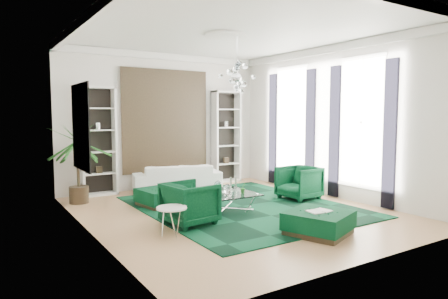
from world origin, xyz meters
TOP-DOWN VIEW (x-y plane):
  - floor at (0.00, 0.00)m, footprint 6.00×7.00m
  - ceiling at (0.00, 0.00)m, footprint 6.00×7.00m
  - wall_back at (0.00, 3.51)m, footprint 6.00×0.02m
  - wall_front at (0.00, -3.51)m, footprint 6.00×0.02m
  - wall_left at (-3.01, 0.00)m, footprint 0.02×7.00m
  - wall_right at (3.01, 0.00)m, footprint 0.02×7.00m
  - crown_molding at (0.00, 0.00)m, footprint 6.00×7.00m
  - ceiling_medallion at (0.00, 0.30)m, footprint 0.90×0.90m
  - tapestry at (0.00, 3.46)m, footprint 2.50×0.06m
  - shelving_left at (-1.95, 3.31)m, footprint 0.90×0.38m
  - shelving_right at (1.95, 3.31)m, footprint 0.90×0.38m
  - painting at (-2.97, 0.60)m, footprint 0.04×1.30m
  - window_near at (2.99, -0.90)m, footprint 0.03×1.10m
  - curtain_near_a at (2.96, -1.68)m, footprint 0.07×0.30m
  - curtain_near_b at (2.96, -0.12)m, footprint 0.07×0.30m
  - window_far at (2.99, 1.50)m, footprint 0.03×1.10m
  - curtain_far_a at (2.96, 0.72)m, footprint 0.07×0.30m
  - curtain_far_b at (2.96, 2.28)m, footprint 0.07×0.30m
  - rug at (0.41, 0.24)m, footprint 4.20×5.00m
  - sofa at (0.08, 2.94)m, footprint 2.55×1.48m
  - armchair_left at (-1.26, -0.41)m, footprint 1.01×0.99m
  - armchair_right at (2.06, 0.17)m, footprint 0.96×0.94m
  - coffee_table at (-0.17, 0.06)m, footprint 1.23×1.23m
  - ottoman_side at (-1.11, 1.31)m, footprint 1.03×1.03m
  - ottoman_front at (0.34, -2.17)m, footprint 1.29×1.29m
  - book at (0.34, -2.17)m, footprint 0.42×0.28m
  - side_table at (-1.88, -0.93)m, footprint 0.63×0.63m
  - palm at (-2.62, 2.62)m, footprint 1.81×1.81m
  - chandelier at (0.12, 0.04)m, footprint 0.92×0.92m
  - table_plant at (0.13, -0.19)m, footprint 0.15×0.13m

SIDE VIEW (x-z plane):
  - floor at x=0.00m, z-range -0.02..0.00m
  - rug at x=0.41m, z-range 0.00..0.02m
  - ottoman_side at x=-1.11m, z-range 0.00..0.40m
  - ottoman_front at x=0.34m, z-range 0.00..0.40m
  - coffee_table at x=-0.17m, z-range 0.00..0.41m
  - side_table at x=-1.88m, z-range 0.00..0.50m
  - sofa at x=0.08m, z-range 0.00..0.70m
  - armchair_left at x=-1.26m, z-range 0.00..0.81m
  - armchair_right at x=2.06m, z-range 0.00..0.81m
  - book at x=0.34m, z-range 0.40..0.43m
  - table_plant at x=0.13m, z-range 0.41..0.65m
  - palm at x=-2.62m, z-range 0.00..2.40m
  - shelving_left at x=-1.95m, z-range 0.00..2.80m
  - shelving_right at x=1.95m, z-range 0.00..2.80m
  - curtain_near_a at x=2.96m, z-range 0.02..3.27m
  - curtain_near_b at x=2.96m, z-range 0.02..3.27m
  - curtain_far_a at x=2.96m, z-range 0.02..3.27m
  - curtain_far_b at x=2.96m, z-range 0.02..3.27m
  - painting at x=-2.97m, z-range 1.05..2.65m
  - wall_back at x=0.00m, z-range 0.00..3.80m
  - wall_front at x=0.00m, z-range 0.00..3.80m
  - wall_left at x=-3.01m, z-range 0.00..3.80m
  - wall_right at x=3.01m, z-range 0.00..3.80m
  - tapestry at x=0.00m, z-range 0.50..3.30m
  - window_near at x=2.99m, z-range 0.45..3.35m
  - window_far at x=2.99m, z-range 0.45..3.35m
  - chandelier at x=0.12m, z-range 2.49..3.21m
  - crown_molding at x=0.00m, z-range 3.61..3.79m
  - ceiling_medallion at x=0.00m, z-range 3.75..3.79m
  - ceiling at x=0.00m, z-range 3.80..3.82m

